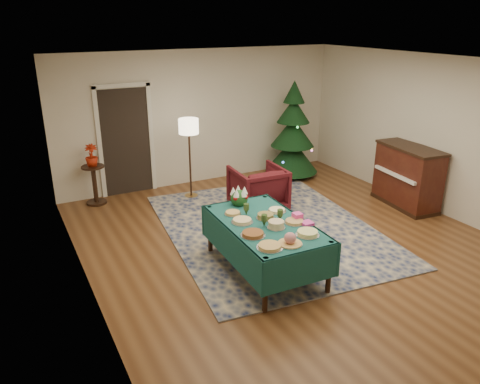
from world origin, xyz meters
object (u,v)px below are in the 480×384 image
potted_plant (92,160)px  christmas_tree (293,134)px  armchair (258,187)px  gift_box (297,217)px  floor_lamp (189,131)px  side_table (95,185)px  buffet_table (265,233)px  piano (407,177)px

potted_plant → christmas_tree: bearing=-4.4°
armchair → christmas_tree: 2.18m
gift_box → christmas_tree: size_ratio=0.06×
gift_box → armchair: armchair is taller
floor_lamp → side_table: floor_lamp is taller
buffet_table → potted_plant: size_ratio=4.73×
buffet_table → piano: (3.51, 0.85, -0.03)m
buffet_table → armchair: 2.17m
gift_box → potted_plant: bearing=117.7°
side_table → piano: (5.03, -2.75, 0.19)m
buffet_table → floor_lamp: floor_lamp is taller
potted_plant → christmas_tree: christmas_tree is taller
gift_box → piano: 3.24m
gift_box → side_table: bearing=117.7°
side_table → piano: size_ratio=0.54×
armchair → gift_box: bearing=77.8°
armchair → potted_plant: (-2.51, 1.68, 0.40)m
side_table → potted_plant: potted_plant is taller
armchair → potted_plant: 3.05m
christmas_tree → potted_plant: bearing=175.6°
armchair → piano: bearing=160.2°
armchair → side_table: armchair is taller
potted_plant → armchair: bearing=-33.8°
buffet_table → christmas_tree: size_ratio=0.92×
buffet_table → piano: size_ratio=1.40×
gift_box → christmas_tree: (2.20, 3.40, 0.15)m
piano → buffet_table: bearing=-166.5°
gift_box → potted_plant: 4.19m
floor_lamp → piano: size_ratio=1.13×
side_table → buffet_table: bearing=-67.1°
floor_lamp → christmas_tree: bearing=4.1°
armchair → side_table: 3.02m
side_table → christmas_tree: (4.14, -0.32, 0.57)m
potted_plant → piano: size_ratio=0.30×
floor_lamp → christmas_tree: christmas_tree is taller
buffet_table → side_table: bearing=112.9°
armchair → christmas_tree: bearing=-136.8°
side_table → potted_plant: (0.00, 0.00, 0.49)m
potted_plant → christmas_tree: 4.16m
gift_box → armchair: size_ratio=0.13×
floor_lamp → piano: floor_lamp is taller
floor_lamp → christmas_tree: (2.44, 0.18, -0.37)m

